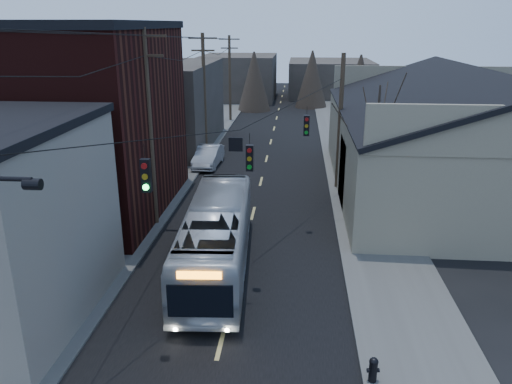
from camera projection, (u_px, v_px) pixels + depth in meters
road_surface at (265, 166)px, 37.51m from camera, size 9.00×110.00×0.02m
sidewalk_left at (180, 163)px, 38.01m from camera, size 4.00×110.00×0.12m
sidewalk_right at (352, 167)px, 36.98m from camera, size 4.00×110.00×0.12m
building_brick at (71, 123)px, 27.26m from camera, size 10.00×12.00×10.00m
building_left_far at (160, 105)px, 42.81m from camera, size 9.00×14.00×7.00m
warehouse at (469, 150)px, 30.90m from camera, size 16.16×20.60×7.73m
building_far_left at (239, 77)px, 70.06m from camera, size 10.00×12.00×6.00m
building_far_right at (330, 78)px, 73.91m from camera, size 12.00×14.00×5.00m
bare_tree at (375, 154)px, 26.40m from camera, size 0.40×0.40×7.20m
utility_lines at (209, 113)px, 30.64m from camera, size 11.24×45.28×10.50m
bus at (216, 237)px, 21.32m from camera, size 3.14×10.88×2.99m
parked_car at (208, 156)px, 37.18m from camera, size 1.80×4.67×1.52m
fire_hydrant at (373, 369)px, 14.63m from camera, size 0.38×0.27×0.80m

